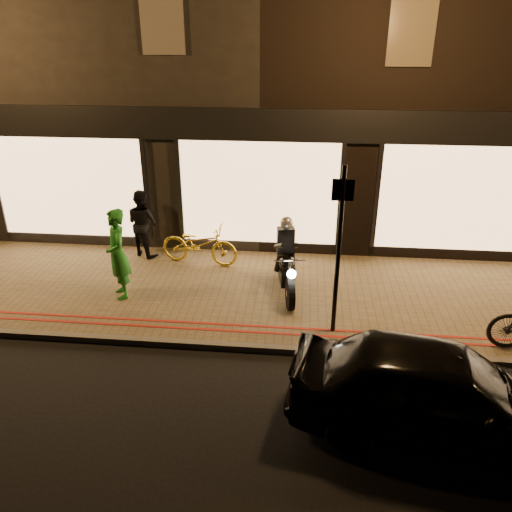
{
  "coord_description": "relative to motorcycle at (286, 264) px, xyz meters",
  "views": [
    {
      "loc": [
        1.04,
        -7.02,
        4.99
      ],
      "look_at": [
        0.17,
        1.57,
        1.1
      ],
      "focal_mm": 35.0,
      "sensor_mm": 36.0,
      "label": 1
    }
  ],
  "objects": [
    {
      "name": "ground",
      "position": [
        -0.73,
        -2.03,
        -0.73
      ],
      "size": [
        90.0,
        90.0,
        0.0
      ],
      "primitive_type": "plane",
      "color": "black",
      "rests_on": "ground"
    },
    {
      "name": "sidewalk",
      "position": [
        -0.73,
        -0.03,
        -0.67
      ],
      "size": [
        50.0,
        4.0,
        0.12
      ],
      "primitive_type": "cube",
      "color": "#746248",
      "rests_on": "ground"
    },
    {
      "name": "kerb_stone",
      "position": [
        -0.73,
        -1.98,
        -0.67
      ],
      "size": [
        50.0,
        0.14,
        0.12
      ],
      "primitive_type": "cube",
      "color": "#59544C",
      "rests_on": "ground"
    },
    {
      "name": "red_kerb_lines",
      "position": [
        -0.73,
        -1.48,
        -0.61
      ],
      "size": [
        50.0,
        0.26,
        0.01
      ],
      "color": "maroon",
      "rests_on": "sidewalk"
    },
    {
      "name": "building_row",
      "position": [
        -0.73,
        6.96,
        3.51
      ],
      "size": [
        48.0,
        10.11,
        8.5
      ],
      "color": "black",
      "rests_on": "ground"
    },
    {
      "name": "motorcycle",
      "position": [
        0.0,
        0.0,
        0.0
      ],
      "size": [
        0.66,
        1.93,
        1.59
      ],
      "rotation": [
        0.0,
        0.0,
        0.17
      ],
      "color": "black",
      "rests_on": "sidewalk"
    },
    {
      "name": "sign_post",
      "position": [
        0.91,
        -1.38,
        1.06
      ],
      "size": [
        0.35,
        0.08,
        3.0
      ],
      "rotation": [
        0.0,
        0.0,
        0.05
      ],
      "color": "black",
      "rests_on": "sidewalk"
    },
    {
      "name": "bicycle_gold",
      "position": [
        -2.03,
        1.18,
        -0.14
      ],
      "size": [
        1.87,
        0.89,
        0.94
      ],
      "primitive_type": "imported",
      "rotation": [
        0.0,
        0.0,
        1.42
      ],
      "color": "gold",
      "rests_on": "sidewalk"
    },
    {
      "name": "person_green",
      "position": [
        -3.27,
        -0.5,
        0.3
      ],
      "size": [
        0.72,
        0.8,
        1.82
      ],
      "primitive_type": "imported",
      "rotation": [
        0.0,
        0.0,
        -1.02
      ],
      "color": "#217C25",
      "rests_on": "sidewalk"
    },
    {
      "name": "person_dark",
      "position": [
        -3.43,
        1.54,
        0.18
      ],
      "size": [
        0.97,
        0.91,
        1.59
      ],
      "primitive_type": "imported",
      "rotation": [
        0.0,
        0.0,
        2.62
      ],
      "color": "black",
      "rests_on": "sidewalk"
    },
    {
      "name": "parked_car",
      "position": [
        2.16,
        -3.57,
        -0.07
      ],
      "size": [
        4.13,
        2.18,
        1.34
      ],
      "primitive_type": "imported",
      "rotation": [
        0.0,
        0.0,
        1.41
      ],
      "color": "black",
      "rests_on": "ground"
    }
  ]
}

